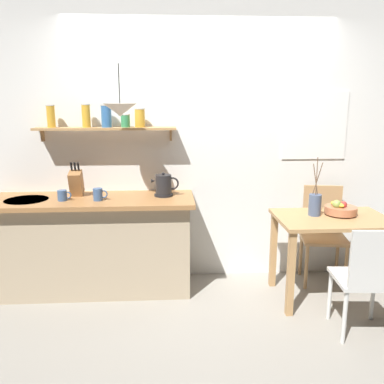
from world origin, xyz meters
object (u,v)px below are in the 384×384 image
object	(u,v)px
coffee_mug_by_sink	(63,195)
pendant_lamp	(120,110)
fruit_bowl	(340,209)
electric_kettle	(164,186)
dining_table	(332,232)
twig_vase	(315,204)
dining_chair_near	(367,276)
knife_block	(76,183)
dining_chair_far	(323,229)
coffee_mug_spare	(98,194)

from	to	relation	value
coffee_mug_by_sink	pendant_lamp	size ratio (longest dim) A/B	0.28
fruit_bowl	electric_kettle	bearing A→B (deg)	170.47
pendant_lamp	dining_table	bearing A→B (deg)	-4.96
fruit_bowl	pendant_lamp	distance (m)	2.10
dining_table	twig_vase	world-z (taller)	twig_vase
dining_table	dining_chair_near	size ratio (longest dim) A/B	1.10
fruit_bowl	electric_kettle	world-z (taller)	electric_kettle
knife_block	pendant_lamp	bearing A→B (deg)	-25.38
fruit_bowl	twig_vase	distance (m)	0.24
dining_chair_near	twig_vase	world-z (taller)	twig_vase
fruit_bowl	dining_table	bearing A→B (deg)	-144.52
dining_chair_far	twig_vase	distance (m)	0.52
dining_chair_near	knife_block	world-z (taller)	knife_block
pendant_lamp	electric_kettle	bearing A→B (deg)	25.60
dining_chair_near	knife_block	size ratio (longest dim) A/B	2.76
pendant_lamp	coffee_mug_spare	bearing A→B (deg)	171.26
dining_chair_far	electric_kettle	bearing A→B (deg)	-177.39
fruit_bowl	knife_block	distance (m)	2.38
twig_vase	coffee_mug_by_sink	xyz separation A→B (m)	(-2.21, 0.14, 0.08)
fruit_bowl	twig_vase	xyz separation A→B (m)	(-0.23, 0.00, 0.05)
knife_block	pendant_lamp	distance (m)	0.82
dining_chair_far	coffee_mug_spare	xyz separation A→B (m)	(-2.12, -0.21, 0.43)
electric_kettle	coffee_mug_by_sink	xyz separation A→B (m)	(-0.88, -0.12, -0.05)
dining_chair_far	twig_vase	bearing A→B (deg)	-123.82
dining_table	pendant_lamp	xyz separation A→B (m)	(-1.82, 0.16, 1.05)
knife_block	coffee_mug_spare	xyz separation A→B (m)	(0.22, -0.18, -0.07)
twig_vase	electric_kettle	world-z (taller)	twig_vase
twig_vase	electric_kettle	xyz separation A→B (m)	(-1.33, 0.26, 0.13)
electric_kettle	knife_block	world-z (taller)	knife_block
coffee_mug_spare	pendant_lamp	bearing A→B (deg)	-8.74
pendant_lamp	coffee_mug_by_sink	bearing A→B (deg)	175.13
dining_chair_far	fruit_bowl	distance (m)	0.44
dining_chair_far	fruit_bowl	size ratio (longest dim) A/B	3.38
dining_chair_near	coffee_mug_by_sink	world-z (taller)	coffee_mug_by_sink
dining_table	dining_chair_far	distance (m)	0.42
electric_kettle	dining_chair_far	bearing A→B (deg)	2.61
dining_table	dining_chair_far	world-z (taller)	dining_chair_far
dining_table	dining_chair_near	distance (m)	0.64
fruit_bowl	coffee_mug_spare	bearing A→B (deg)	176.59
dining_chair_near	coffee_mug_by_sink	xyz separation A→B (m)	(-2.37, 0.83, 0.45)
dining_chair_near	pendant_lamp	xyz separation A→B (m)	(-1.84, 0.78, 1.19)
twig_vase	coffee_mug_spare	size ratio (longest dim) A/B	4.05
fruit_bowl	knife_block	world-z (taller)	knife_block
dining_table	twig_vase	xyz separation A→B (m)	(-0.14, 0.07, 0.23)
knife_block	coffee_mug_spare	bearing A→B (deg)	-38.34
fruit_bowl	coffee_mug_by_sink	size ratio (longest dim) A/B	2.30
dining_table	electric_kettle	size ratio (longest dim) A/B	3.83
twig_vase	coffee_mug_by_sink	size ratio (longest dim) A/B	4.27
dining_chair_near	fruit_bowl	distance (m)	0.76
electric_kettle	pendant_lamp	bearing A→B (deg)	-154.40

